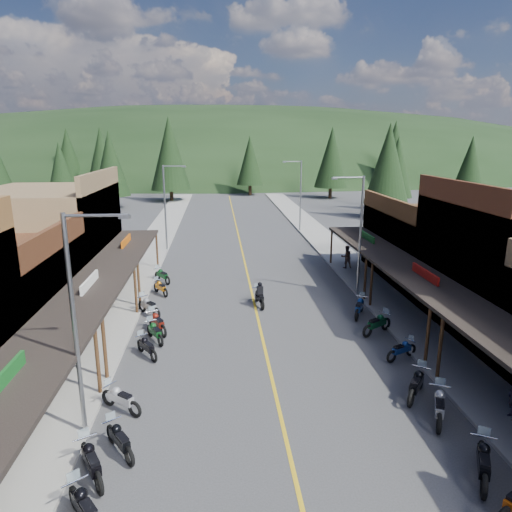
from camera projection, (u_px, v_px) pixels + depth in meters
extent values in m
plane|color=#38383A|center=(266.00, 351.00, 22.68)|extent=(220.00, 220.00, 0.00)
cube|color=gold|center=(243.00, 254.00, 41.99)|extent=(0.15, 90.00, 0.01)
cube|color=gray|center=(147.00, 255.00, 41.26)|extent=(3.40, 94.00, 0.15)
cube|color=gray|center=(335.00, 251.00, 42.69)|extent=(3.40, 94.00, 0.15)
cube|color=black|center=(4.00, 389.00, 13.60)|extent=(3.20, 10.20, 0.18)
cylinder|color=#472D19|center=(98.00, 362.00, 18.44)|extent=(0.16, 0.16, 3.00)
cube|color=#14591E|center=(3.00, 383.00, 13.55)|extent=(0.12, 3.00, 0.70)
cube|color=#3F2111|center=(60.00, 287.00, 22.73)|extent=(0.30, 9.00, 6.20)
cube|color=black|center=(90.00, 288.00, 22.87)|extent=(3.20, 9.00, 0.18)
cylinder|color=#472D19|center=(105.00, 349.00, 19.60)|extent=(0.16, 0.16, 3.00)
cylinder|color=#472D19|center=(136.00, 291.00, 27.13)|extent=(0.16, 0.16, 3.00)
cube|color=silver|center=(90.00, 284.00, 22.82)|extent=(0.12, 3.00, 0.70)
cube|color=brown|center=(48.00, 240.00, 31.58)|extent=(8.00, 10.20, 7.00)
cube|color=brown|center=(104.00, 230.00, 31.75)|extent=(0.30, 10.20, 8.20)
cube|color=black|center=(126.00, 245.00, 32.14)|extent=(3.20, 10.20, 0.18)
cylinder|color=#472D19|center=(139.00, 285.00, 28.29)|extent=(0.16, 0.16, 3.00)
cylinder|color=#472D19|center=(157.00, 251.00, 36.98)|extent=(0.16, 0.16, 3.00)
cube|color=#CC590C|center=(126.00, 243.00, 32.09)|extent=(0.12, 3.00, 0.70)
cylinder|color=#472D19|center=(440.00, 349.00, 19.62)|extent=(0.16, 0.16, 3.00)
cube|color=#562B19|center=(453.00, 259.00, 24.14)|extent=(0.30, 9.00, 8.20)
cube|color=black|center=(425.00, 279.00, 24.30)|extent=(3.20, 9.00, 0.18)
cylinder|color=#472D19|center=(428.00, 337.00, 20.78)|extent=(0.16, 0.16, 3.00)
cylinder|color=#472D19|center=(371.00, 285.00, 28.31)|extent=(0.16, 0.16, 3.00)
cube|color=#B2140F|center=(425.00, 276.00, 24.25)|extent=(0.12, 3.00, 0.70)
cube|color=#4C2D16|center=(436.00, 246.00, 34.12)|extent=(8.00, 10.20, 5.00)
cube|color=#4C2D16|center=(386.00, 239.00, 33.66)|extent=(0.30, 10.20, 6.20)
cube|color=black|center=(367.00, 241.00, 33.56)|extent=(3.20, 10.20, 0.18)
cylinder|color=#472D19|center=(365.00, 279.00, 29.47)|extent=(0.16, 0.16, 3.00)
cylinder|color=#472D19|center=(331.00, 247.00, 38.16)|extent=(0.16, 0.16, 3.00)
cube|color=#14591E|center=(367.00, 238.00, 33.51)|extent=(0.12, 3.00, 0.70)
cylinder|color=gray|center=(75.00, 331.00, 15.32)|extent=(0.16, 0.16, 8.00)
cylinder|color=gray|center=(95.00, 215.00, 14.44)|extent=(2.00, 0.10, 0.10)
cube|color=gray|center=(124.00, 217.00, 14.52)|extent=(0.35, 0.18, 0.12)
cylinder|color=gray|center=(165.00, 209.00, 42.35)|extent=(0.16, 0.16, 8.00)
cylinder|color=gray|center=(174.00, 166.00, 41.47)|extent=(2.00, 0.10, 0.10)
cube|color=gray|center=(184.00, 167.00, 41.55)|extent=(0.35, 0.18, 0.12)
cylinder|color=gray|center=(360.00, 237.00, 30.00)|extent=(0.16, 0.16, 8.00)
cylinder|color=gray|center=(348.00, 177.00, 28.95)|extent=(2.00, 0.10, 0.10)
cube|color=gray|center=(334.00, 178.00, 28.89)|extent=(0.35, 0.18, 0.12)
cylinder|color=gray|center=(301.00, 197.00, 51.24)|extent=(0.16, 0.16, 8.00)
cylinder|color=gray|center=(292.00, 161.00, 50.19)|extent=(2.00, 0.10, 0.10)
cube|color=gray|center=(284.00, 162.00, 50.13)|extent=(0.35, 0.18, 0.12)
ellipsoid|color=black|center=(223.00, 171.00, 153.01)|extent=(310.00, 140.00, 60.00)
cylinder|color=black|center=(104.00, 189.00, 88.05)|extent=(0.60, 0.60, 2.00)
cone|color=black|center=(102.00, 156.00, 86.50)|extent=(5.88, 5.88, 10.50)
cylinder|color=black|center=(172.00, 196.00, 77.61)|extent=(0.60, 0.60, 2.00)
cone|color=black|center=(170.00, 153.00, 75.88)|extent=(6.72, 6.72, 12.00)
cylinder|color=black|center=(250.00, 190.00, 86.48)|extent=(0.60, 0.60, 2.00)
cone|color=black|center=(250.00, 160.00, 85.12)|extent=(5.04, 5.04, 9.00)
cylinder|color=black|center=(330.00, 193.00, 81.84)|extent=(0.60, 0.60, 2.00)
cone|color=black|center=(332.00, 157.00, 80.29)|extent=(5.88, 5.88, 10.50)
cylinder|color=black|center=(392.00, 185.00, 94.73)|extent=(0.60, 0.60, 2.00)
cone|color=black|center=(394.00, 151.00, 93.00)|extent=(6.72, 6.72, 12.00)
cylinder|color=black|center=(468.00, 189.00, 87.99)|extent=(0.60, 0.60, 2.00)
cone|color=black|center=(471.00, 160.00, 86.63)|extent=(5.04, 5.04, 9.00)
cylinder|color=black|center=(71.00, 186.00, 93.18)|extent=(0.60, 0.60, 2.00)
cone|color=black|center=(68.00, 155.00, 91.64)|extent=(5.88, 5.88, 10.50)
cylinder|color=black|center=(65.00, 213.00, 59.25)|extent=(0.60, 0.60, 2.00)
cone|color=black|center=(61.00, 174.00, 58.01)|extent=(4.48, 4.48, 8.00)
cylinder|color=black|center=(394.00, 204.00, 67.85)|extent=(0.60, 0.60, 2.00)
cone|color=black|center=(397.00, 167.00, 66.51)|extent=(4.93, 4.93, 8.80)
cylinder|color=black|center=(113.00, 202.00, 69.23)|extent=(0.60, 0.60, 2.00)
cone|color=black|center=(110.00, 163.00, 67.79)|extent=(5.38, 5.38, 9.60)
cylinder|color=black|center=(385.00, 211.00, 60.76)|extent=(0.60, 0.60, 2.00)
cone|color=black|center=(388.00, 164.00, 59.23)|extent=(5.82, 5.82, 10.40)
imported|color=#4F3A31|center=(346.00, 257.00, 36.75)|extent=(0.96, 0.63, 1.86)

